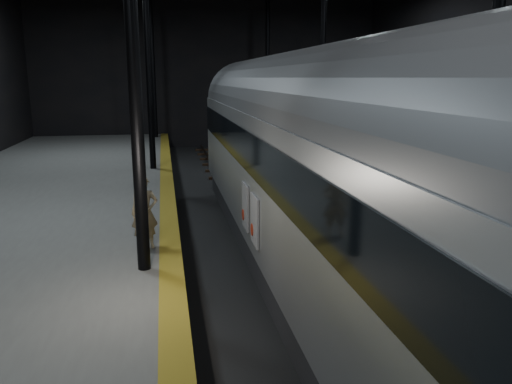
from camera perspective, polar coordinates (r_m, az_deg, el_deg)
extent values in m
plane|color=black|center=(15.22, 2.58, -5.79)|extent=(44.00, 44.00, 0.00)
cube|color=#52524F|center=(15.29, -26.07, -5.08)|extent=(9.00, 43.80, 1.00)
cube|color=#52524F|center=(18.24, 26.23, -2.34)|extent=(9.00, 43.80, 1.00)
cube|color=olive|center=(14.56, -9.96, -2.71)|extent=(0.50, 43.80, 0.01)
cube|color=#3F3328|center=(15.03, -0.11, -5.35)|extent=(0.08, 43.00, 0.14)
cube|color=#3F3328|center=(15.34, 5.21, -5.02)|extent=(0.08, 43.00, 0.14)
cube|color=black|center=(15.20, 2.58, -5.58)|extent=(2.40, 42.00, 0.12)
cylinder|color=black|center=(10.11, -14.09, 18.91)|extent=(0.26, 0.26, 10.00)
cylinder|color=black|center=(12.34, 25.84, 16.90)|extent=(0.26, 0.26, 10.00)
cylinder|color=black|center=(22.07, -12.26, 15.55)|extent=(0.26, 0.26, 10.00)
cylinder|color=black|center=(23.17, 7.62, 15.59)|extent=(0.26, 0.26, 10.00)
cylinder|color=black|center=(34.06, -11.73, 14.55)|extent=(0.26, 0.26, 10.00)
cylinder|color=black|center=(34.78, 1.32, 14.77)|extent=(0.26, 0.26, 10.00)
cube|color=#919498|center=(11.59, 6.22, 1.36)|extent=(2.93, 20.18, 3.03)
cube|color=black|center=(12.12, 6.00, -7.46)|extent=(2.67, 19.78, 0.86)
cube|color=black|center=(11.47, 6.31, 4.82)|extent=(2.99, 19.88, 0.91)
cylinder|color=slate|center=(11.39, 6.41, 8.84)|extent=(2.87, 19.98, 2.87)
cube|color=black|center=(18.80, -0.09, -1.16)|extent=(1.82, 2.22, 0.35)
cube|color=silver|center=(10.44, -0.16, -3.28)|extent=(0.04, 0.76, 1.06)
cube|color=silver|center=(11.59, -1.23, -1.63)|extent=(0.04, 0.76, 1.06)
cylinder|color=maroon|center=(10.68, -0.44, -4.31)|extent=(0.03, 0.26, 0.26)
cylinder|color=maroon|center=(11.83, -1.46, -2.60)|extent=(0.03, 0.26, 0.26)
imported|color=tan|center=(11.78, -12.62, -2.33)|extent=(0.68, 0.51, 1.69)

